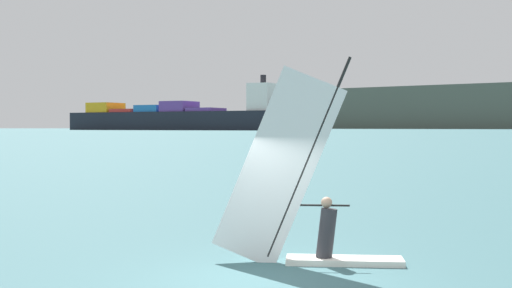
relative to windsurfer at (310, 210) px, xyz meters
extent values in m
plane|color=#386066|center=(-0.21, -1.68, -1.06)|extent=(4000.00, 4000.00, 0.00)
cube|color=white|center=(0.64, 0.22, -1.00)|extent=(2.37, 1.37, 0.12)
cylinder|color=black|center=(-0.03, -0.01, 1.03)|extent=(1.59, 0.60, 3.95)
cube|color=white|center=(-0.58, -0.20, 0.82)|extent=(2.55, 0.92, 4.03)
cylinder|color=black|center=(0.10, 0.03, 0.09)|extent=(1.28, 0.47, 0.04)
cylinder|color=#2D2D33|center=(0.30, 0.10, -0.46)|extent=(0.51, 0.44, 0.99)
sphere|color=tan|center=(0.30, 0.10, 0.15)|extent=(0.22, 0.22, 0.22)
cube|color=black|center=(-254.39, 422.14, 5.74)|extent=(189.06, 36.21, 13.60)
cube|color=silver|center=(-183.09, 418.28, 22.07)|extent=(17.24, 21.13, 19.06)
cylinder|color=black|center=(-183.09, 418.28, 34.60)|extent=(4.00, 4.00, 6.00)
cube|color=#59388C|center=(-229.63, 420.80, 13.84)|extent=(22.21, 24.60, 2.60)
cube|color=#59388C|center=(-252.90, 422.05, 16.44)|extent=(22.21, 24.60, 7.80)
cube|color=#1E66AD|center=(-276.17, 423.31, 15.14)|extent=(22.21, 24.60, 5.20)
cube|color=red|center=(-299.43, 424.57, 13.84)|extent=(22.21, 24.60, 2.60)
cube|color=gold|center=(-322.70, 425.83, 16.44)|extent=(22.21, 24.60, 7.80)
camera|label=1|loc=(4.42, -12.47, 1.64)|focal=47.22mm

